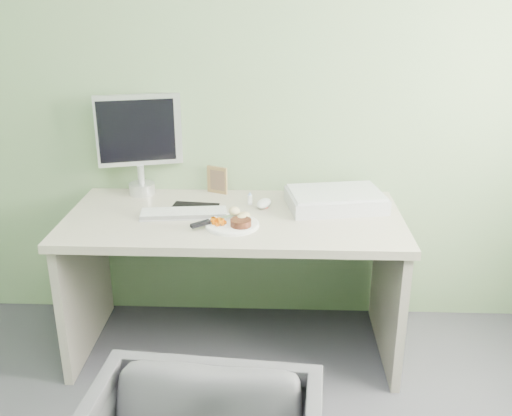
{
  "coord_description": "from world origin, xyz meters",
  "views": [
    {
      "loc": [
        0.2,
        -0.89,
        1.73
      ],
      "look_at": [
        0.11,
        1.5,
        0.82
      ],
      "focal_mm": 40.0,
      "sensor_mm": 36.0,
      "label": 1
    }
  ],
  "objects_px": {
    "scanner": "(335,200)",
    "plate": "(232,225)",
    "desk": "(234,250)",
    "monitor": "(139,139)"
  },
  "relations": [
    {
      "from": "desk",
      "to": "scanner",
      "type": "relative_size",
      "value": 3.47
    },
    {
      "from": "desk",
      "to": "plate",
      "type": "xyz_separation_m",
      "value": [
        0.0,
        -0.13,
        0.19
      ]
    },
    {
      "from": "desk",
      "to": "monitor",
      "type": "distance_m",
      "value": 0.76
    },
    {
      "from": "scanner",
      "to": "plate",
      "type": "bearing_deg",
      "value": -161.51
    },
    {
      "from": "monitor",
      "to": "desk",
      "type": "bearing_deg",
      "value": -47.19
    },
    {
      "from": "scanner",
      "to": "desk",
      "type": "bearing_deg",
      "value": -174.56
    },
    {
      "from": "desk",
      "to": "scanner",
      "type": "distance_m",
      "value": 0.56
    },
    {
      "from": "plate",
      "to": "scanner",
      "type": "relative_size",
      "value": 0.54
    },
    {
      "from": "desk",
      "to": "scanner",
      "type": "xyz_separation_m",
      "value": [
        0.49,
        0.14,
        0.22
      ]
    },
    {
      "from": "plate",
      "to": "scanner",
      "type": "xyz_separation_m",
      "value": [
        0.49,
        0.27,
        0.03
      ]
    }
  ]
}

